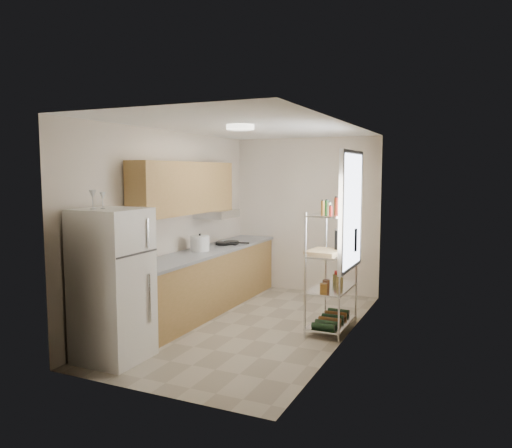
{
  "coord_description": "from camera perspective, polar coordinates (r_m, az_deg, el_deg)",
  "views": [
    {
      "loc": [
        2.71,
        -5.8,
        2.03
      ],
      "look_at": [
        -0.04,
        0.25,
        1.33
      ],
      "focal_mm": 35.0,
      "sensor_mm": 36.0,
      "label": 1
    }
  ],
  "objects": [
    {
      "name": "room",
      "position": [
        6.45,
        -0.59,
        -0.54
      ],
      "size": [
        2.52,
        4.42,
        2.62
      ],
      "color": "#AFA38E",
      "rests_on": "ground"
    },
    {
      "name": "counter_run",
      "position": [
        7.39,
        -5.63,
        -6.38
      ],
      "size": [
        0.63,
        3.51,
        0.9
      ],
      "color": "#A87C47",
      "rests_on": "ground"
    },
    {
      "name": "upper_cabinets",
      "position": [
        7.01,
        -8.1,
        4.11
      ],
      "size": [
        0.33,
        2.2,
        0.72
      ],
      "primitive_type": "cube",
      "color": "#A87C47",
      "rests_on": "room"
    },
    {
      "name": "range_hood",
      "position": [
        7.69,
        -4.51,
        1.18
      ],
      "size": [
        0.5,
        0.6,
        0.12
      ],
      "primitive_type": "cube",
      "color": "#B7BABC",
      "rests_on": "room"
    },
    {
      "name": "window",
      "position": [
        6.35,
        10.84,
        1.52
      ],
      "size": [
        0.06,
        1.0,
        1.46
      ],
      "primitive_type": "cube",
      "color": "white",
      "rests_on": "room"
    },
    {
      "name": "bakers_rack",
      "position": [
        6.4,
        8.73,
        -2.38
      ],
      "size": [
        0.45,
        0.9,
        1.73
      ],
      "color": "silver",
      "rests_on": "ground"
    },
    {
      "name": "ceiling_dome",
      "position": [
        6.16,
        -1.81,
        10.99
      ],
      "size": [
        0.34,
        0.34,
        0.05
      ],
      "primitive_type": "cylinder",
      "color": "white",
      "rests_on": "room"
    },
    {
      "name": "refrigerator",
      "position": [
        5.61,
        -16.09,
        -6.7
      ],
      "size": [
        0.68,
        0.68,
        1.65
      ],
      "primitive_type": "cube",
      "color": "white",
      "rests_on": "ground"
    },
    {
      "name": "wine_glass_a",
      "position": [
        5.43,
        -18.16,
        2.67
      ],
      "size": [
        0.07,
        0.07,
        0.2
      ],
      "primitive_type": null,
      "color": "silver",
      "rests_on": "refrigerator"
    },
    {
      "name": "wine_glass_b",
      "position": [
        5.45,
        -17.12,
        2.58
      ],
      "size": [
        0.06,
        0.06,
        0.18
      ],
      "primitive_type": null,
      "color": "silver",
      "rests_on": "refrigerator"
    },
    {
      "name": "rice_cooker",
      "position": [
        7.21,
        -6.43,
        -2.2
      ],
      "size": [
        0.27,
        0.27,
        0.22
      ],
      "primitive_type": "cylinder",
      "color": "silver",
      "rests_on": "counter_run"
    },
    {
      "name": "frying_pan_large",
      "position": [
        7.78,
        -3.8,
        -2.24
      ],
      "size": [
        0.29,
        0.29,
        0.04
      ],
      "primitive_type": "cylinder",
      "rotation": [
        0.0,
        0.0,
        -0.27
      ],
      "color": "black",
      "rests_on": "counter_run"
    },
    {
      "name": "frying_pan_small",
      "position": [
        7.85,
        -2.83,
        -2.14
      ],
      "size": [
        0.28,
        0.28,
        0.05
      ],
      "primitive_type": "cylinder",
      "rotation": [
        0.0,
        0.0,
        0.21
      ],
      "color": "black",
      "rests_on": "counter_run"
    },
    {
      "name": "cutting_board",
      "position": [
        6.4,
        7.85,
        -3.1
      ],
      "size": [
        0.41,
        0.51,
        0.03
      ],
      "primitive_type": "cube",
      "rotation": [
        0.0,
        0.0,
        -0.07
      ],
      "color": "tan",
      "rests_on": "bakers_rack"
    },
    {
      "name": "espresso_machine",
      "position": [
        6.49,
        10.24,
        -1.83
      ],
      "size": [
        0.24,
        0.3,
        0.3
      ],
      "primitive_type": "cube",
      "rotation": [
        0.0,
        0.0,
        -0.33
      ],
      "color": "black",
      "rests_on": "bakers_rack"
    },
    {
      "name": "storage_bag",
      "position": [
        6.81,
        9.34,
        -5.96
      ],
      "size": [
        0.13,
        0.15,
        0.14
      ],
      "primitive_type": "cube",
      "rotation": [
        0.0,
        0.0,
        0.32
      ],
      "color": "maroon",
      "rests_on": "bakers_rack"
    }
  ]
}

